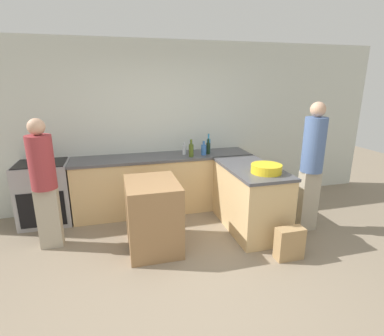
% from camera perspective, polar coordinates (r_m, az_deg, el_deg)
% --- Properties ---
extents(ground_plane, '(14.00, 14.00, 0.00)m').
position_cam_1_polar(ground_plane, '(3.44, 0.85, -20.74)').
color(ground_plane, gray).
extents(wall_back, '(8.00, 0.06, 2.70)m').
position_cam_1_polar(wall_back, '(5.05, -6.29, 7.93)').
color(wall_back, silver).
rests_on(wall_back, ground_plane).
extents(counter_back, '(2.85, 0.63, 0.92)m').
position_cam_1_polar(counter_back, '(4.94, -5.37, -2.85)').
color(counter_back, '#D6B27A').
rests_on(counter_back, ground_plane).
extents(counter_peninsula, '(0.69, 1.33, 0.92)m').
position_cam_1_polar(counter_peninsula, '(4.39, 10.91, -5.54)').
color(counter_peninsula, '#D6B27A').
rests_on(counter_peninsula, ground_plane).
extents(range_oven, '(0.73, 0.61, 0.94)m').
position_cam_1_polar(range_oven, '(4.98, -26.21, -4.30)').
color(range_oven, '#99999E').
rests_on(range_oven, ground_plane).
extents(island_table, '(0.64, 0.80, 0.89)m').
position_cam_1_polar(island_table, '(3.85, -7.44, -8.91)').
color(island_table, '#997047').
rests_on(island_table, ground_plane).
extents(mixing_bowl, '(0.40, 0.40, 0.11)m').
position_cam_1_polar(mixing_bowl, '(3.99, 13.98, -0.12)').
color(mixing_bowl, yellow).
rests_on(mixing_bowl, counter_peninsula).
extents(olive_oil_bottle, '(0.08, 0.08, 0.28)m').
position_cam_1_polar(olive_oil_bottle, '(4.70, -0.16, 3.47)').
color(olive_oil_bottle, '#475B1E').
rests_on(olive_oil_bottle, counter_back).
extents(dish_soap_bottle, '(0.06, 0.06, 0.32)m').
position_cam_1_polar(dish_soap_bottle, '(4.97, 3.16, 4.35)').
color(dish_soap_bottle, '#338CBF').
rests_on(dish_soap_bottle, counter_back).
extents(vinegar_bottle_clear, '(0.06, 0.06, 0.20)m').
position_cam_1_polar(vinegar_bottle_clear, '(4.85, -1.47, 3.50)').
color(vinegar_bottle_clear, silver).
rests_on(vinegar_bottle_clear, counter_back).
extents(water_bottle_blue, '(0.09, 0.09, 0.23)m').
position_cam_1_polar(water_bottle_blue, '(4.82, 2.24, 3.56)').
color(water_bottle_blue, '#386BB7').
rests_on(water_bottle_blue, counter_back).
extents(wine_bottle_dark, '(0.06, 0.06, 0.25)m').
position_cam_1_polar(wine_bottle_dark, '(4.90, 3.10, 3.85)').
color(wine_bottle_dark, black).
rests_on(wine_bottle_dark, counter_back).
extents(person_by_range, '(0.30, 0.30, 1.66)m').
position_cam_1_polar(person_by_range, '(4.09, -26.39, -1.99)').
color(person_by_range, '#ADA38E').
rests_on(person_by_range, ground_plane).
extents(person_at_peninsula, '(0.29, 0.29, 1.82)m').
position_cam_1_polar(person_at_peninsula, '(4.41, 21.87, 1.03)').
color(person_at_peninsula, '#ADA38E').
rests_on(person_at_peninsula, ground_plane).
extents(paper_bag, '(0.34, 0.16, 0.40)m').
position_cam_1_polar(paper_bag, '(3.88, 18.07, -13.50)').
color(paper_bag, '#A88456').
rests_on(paper_bag, ground_plane).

